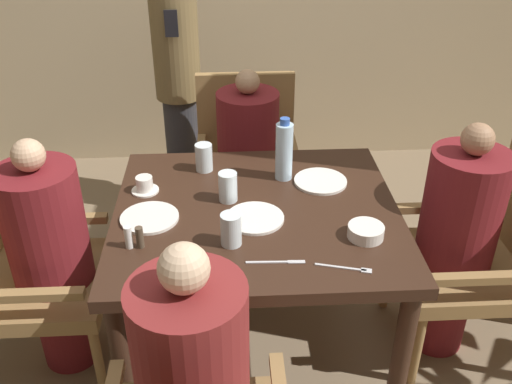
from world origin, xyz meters
name	(u,v)px	position (x,y,z in m)	size (l,w,h in m)	color
ground_plane	(257,346)	(0.00, 0.00, 0.00)	(16.00, 16.00, 0.00)	#7A664C
dining_table	(257,230)	(0.00, 0.00, 0.66)	(1.13, 1.02, 0.75)	#331E14
chair_left_side	(17,268)	(-0.98, 0.00, 0.50)	(0.55, 0.55, 0.93)	olive
diner_in_left_chair	(52,257)	(-0.84, 0.00, 0.56)	(0.32, 0.32, 1.08)	maroon
chair_far_side	(247,157)	(0.00, 0.93, 0.50)	(0.55, 0.55, 0.93)	olive
diner_in_far_chair	(248,163)	(0.00, 0.78, 0.54)	(0.32, 0.32, 1.06)	maroon
chair_right_side	(487,252)	(0.98, 0.00, 0.50)	(0.55, 0.55, 0.93)	olive
diner_in_right_chair	(455,241)	(0.84, 0.00, 0.57)	(0.32, 0.32, 1.10)	maroon
standing_host	(178,79)	(-0.38, 1.29, 0.84)	(0.26, 0.30, 1.56)	#2D2D33
plate_main_left	(320,181)	(0.28, 0.20, 0.76)	(0.23, 0.23, 0.01)	white
plate_main_right	(255,218)	(-0.01, -0.07, 0.76)	(0.23, 0.23, 0.01)	white
plate_dessert_center	(150,218)	(-0.42, -0.04, 0.76)	(0.23, 0.23, 0.01)	white
teacup_with_saucer	(145,185)	(-0.46, 0.17, 0.78)	(0.11, 0.11, 0.07)	white
bowl_small	(366,232)	(0.39, -0.21, 0.78)	(0.13, 0.13, 0.05)	white
water_bottle	(284,151)	(0.13, 0.25, 0.88)	(0.07, 0.07, 0.28)	silver
glass_tall_near	(231,229)	(-0.10, -0.22, 0.81)	(0.08, 0.08, 0.12)	silver
glass_tall_mid	(228,187)	(-0.11, 0.08, 0.81)	(0.08, 0.08, 0.12)	silver
glass_tall_far	(204,157)	(-0.21, 0.34, 0.81)	(0.08, 0.08, 0.12)	silver
salt_shaker	(128,237)	(-0.47, -0.22, 0.80)	(0.03, 0.03, 0.09)	white
pepper_shaker	(140,237)	(-0.43, -0.22, 0.79)	(0.03, 0.03, 0.08)	#4C3D2D
fork_beside_plate	(349,269)	(0.29, -0.39, 0.76)	(0.19, 0.07, 0.00)	silver
knife_beside_plate	(279,262)	(0.06, -0.34, 0.76)	(0.21, 0.02, 0.00)	silver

